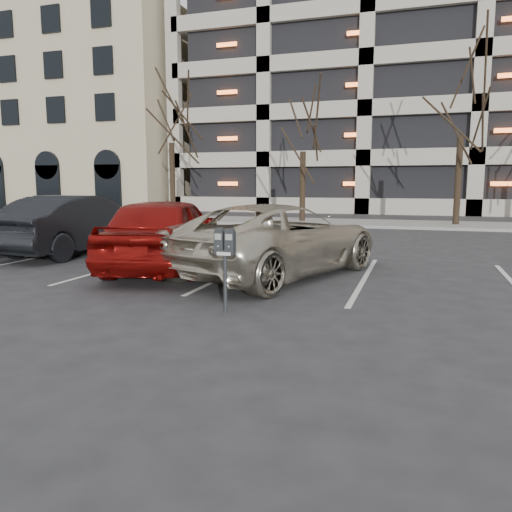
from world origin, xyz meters
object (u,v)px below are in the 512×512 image
at_px(parking_meter, 225,249).
at_px(tree_b, 304,107).
at_px(suv_silver, 277,240).
at_px(tree_c, 464,78).
at_px(car_red, 166,233).
at_px(car_dark, 79,224).
at_px(tree_a, 170,94).

bearing_deg(parking_meter, tree_b, 100.27).
bearing_deg(suv_silver, parking_meter, 111.40).
distance_m(tree_b, tree_c, 7.06).
bearing_deg(car_red, tree_b, -102.32).
distance_m(tree_c, car_dark, 17.15).
xyz_separation_m(tree_a, tree_c, (14.00, 0.00, -0.06)).
relative_size(tree_b, car_dark, 1.57).
height_order(tree_b, tree_c, tree_c).
bearing_deg(car_dark, parking_meter, 146.98).
bearing_deg(tree_a, car_dark, -74.20).
relative_size(tree_a, car_dark, 1.83).
relative_size(tree_b, car_red, 1.56).
bearing_deg(tree_c, suv_silver, -107.74).
bearing_deg(car_red, parking_meter, 117.69).
bearing_deg(tree_a, suv_silver, -55.26).
relative_size(tree_a, car_red, 1.83).
bearing_deg(car_dark, tree_a, -69.85).
xyz_separation_m(parking_meter, car_red, (-2.64, 3.12, -0.13)).
distance_m(parking_meter, car_red, 4.09).
xyz_separation_m(parking_meter, car_dark, (-6.19, 4.73, -0.16)).
distance_m(parking_meter, car_dark, 7.79).
xyz_separation_m(tree_c, car_red, (-6.95, -13.96, -5.56)).
height_order(tree_c, suv_silver, tree_c).
distance_m(suv_silver, car_red, 2.54).
bearing_deg(tree_b, tree_c, 0.00).
bearing_deg(tree_a, tree_c, 0.00).
xyz_separation_m(tree_c, car_dark, (-10.50, -12.36, -5.59)).
xyz_separation_m(tree_a, car_dark, (3.50, -12.36, -5.65)).
relative_size(suv_silver, car_red, 1.22).
relative_size(tree_b, suv_silver, 1.28).
bearing_deg(tree_b, car_red, -89.80).
distance_m(parking_meter, suv_silver, 3.28).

